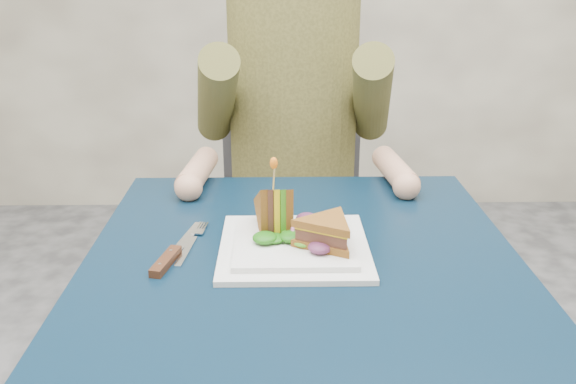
{
  "coord_description": "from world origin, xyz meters",
  "views": [
    {
      "loc": [
        -0.04,
        -0.97,
        1.21
      ],
      "look_at": [
        -0.02,
        0.04,
        0.82
      ],
      "focal_mm": 38.0,
      "sensor_mm": 36.0,
      "label": 1
    }
  ],
  "objects_px": {
    "table": "(302,287)",
    "sandwich_flat": "(327,232)",
    "sandwich_upright": "(274,212)",
    "knife": "(170,256)",
    "chair": "(292,197)",
    "fork": "(191,244)",
    "diner": "(294,80)",
    "plate": "(294,245)"
  },
  "relations": [
    {
      "from": "plate",
      "to": "fork",
      "type": "xyz_separation_m",
      "value": [
        -0.18,
        0.02,
        -0.01
      ]
    },
    {
      "from": "table",
      "to": "diner",
      "type": "xyz_separation_m",
      "value": [
        -0.0,
        0.62,
        0.26
      ]
    },
    {
      "from": "table",
      "to": "fork",
      "type": "xyz_separation_m",
      "value": [
        -0.2,
        0.01,
        0.08
      ]
    },
    {
      "from": "diner",
      "to": "sandwich_upright",
      "type": "bearing_deg",
      "value": -94.91
    },
    {
      "from": "fork",
      "to": "chair",
      "type": "bearing_deg",
      "value": 74.36
    },
    {
      "from": "diner",
      "to": "sandwich_upright",
      "type": "distance_m",
      "value": 0.59
    },
    {
      "from": "table",
      "to": "sandwich_flat",
      "type": "distance_m",
      "value": 0.13
    },
    {
      "from": "sandwich_upright",
      "to": "fork",
      "type": "xyz_separation_m",
      "value": [
        -0.15,
        -0.02,
        -0.05
      ]
    },
    {
      "from": "plate",
      "to": "knife",
      "type": "relative_size",
      "value": 1.18
    },
    {
      "from": "table",
      "to": "sandwich_flat",
      "type": "height_order",
      "value": "sandwich_flat"
    },
    {
      "from": "table",
      "to": "sandwich_flat",
      "type": "relative_size",
      "value": 4.51
    },
    {
      "from": "table",
      "to": "diner",
      "type": "distance_m",
      "value": 0.67
    },
    {
      "from": "sandwich_flat",
      "to": "fork",
      "type": "relative_size",
      "value": 0.93
    },
    {
      "from": "knife",
      "to": "table",
      "type": "bearing_deg",
      "value": 9.9
    },
    {
      "from": "chair",
      "to": "fork",
      "type": "xyz_separation_m",
      "value": [
        -0.2,
        -0.71,
        0.19
      ]
    },
    {
      "from": "table",
      "to": "plate",
      "type": "distance_m",
      "value": 0.09
    },
    {
      "from": "diner",
      "to": "sandwich_upright",
      "type": "xyz_separation_m",
      "value": [
        -0.05,
        -0.58,
        -0.13
      ]
    },
    {
      "from": "knife",
      "to": "chair",
      "type": "bearing_deg",
      "value": 73.53
    },
    {
      "from": "diner",
      "to": "knife",
      "type": "distance_m",
      "value": 0.72
    },
    {
      "from": "sandwich_upright",
      "to": "knife",
      "type": "height_order",
      "value": "sandwich_upright"
    },
    {
      "from": "sandwich_upright",
      "to": "knife",
      "type": "distance_m",
      "value": 0.2
    },
    {
      "from": "sandwich_upright",
      "to": "table",
      "type": "bearing_deg",
      "value": -38.34
    },
    {
      "from": "plate",
      "to": "sandwich_upright",
      "type": "distance_m",
      "value": 0.07
    },
    {
      "from": "sandwich_flat",
      "to": "sandwich_upright",
      "type": "relative_size",
      "value": 1.32
    },
    {
      "from": "sandwich_upright",
      "to": "knife",
      "type": "relative_size",
      "value": 0.57
    },
    {
      "from": "diner",
      "to": "fork",
      "type": "distance_m",
      "value": 0.66
    },
    {
      "from": "chair",
      "to": "fork",
      "type": "relative_size",
      "value": 5.19
    },
    {
      "from": "table",
      "to": "fork",
      "type": "height_order",
      "value": "fork"
    },
    {
      "from": "chair",
      "to": "knife",
      "type": "xyz_separation_m",
      "value": [
        -0.23,
        -0.77,
        0.2
      ]
    },
    {
      "from": "plate",
      "to": "sandwich_upright",
      "type": "bearing_deg",
      "value": 127.85
    },
    {
      "from": "chair",
      "to": "diner",
      "type": "relative_size",
      "value": 1.25
    },
    {
      "from": "table",
      "to": "diner",
      "type": "relative_size",
      "value": 1.01
    },
    {
      "from": "plate",
      "to": "sandwich_upright",
      "type": "height_order",
      "value": "sandwich_upright"
    },
    {
      "from": "sandwich_upright",
      "to": "chair",
      "type": "bearing_deg",
      "value": 85.89
    },
    {
      "from": "diner",
      "to": "plate",
      "type": "xyz_separation_m",
      "value": [
        -0.01,
        -0.62,
        -0.18
      ]
    },
    {
      "from": "plate",
      "to": "sandwich_upright",
      "type": "relative_size",
      "value": 2.06
    },
    {
      "from": "sandwich_flat",
      "to": "sandwich_upright",
      "type": "xyz_separation_m",
      "value": [
        -0.09,
        0.07,
        0.01
      ]
    },
    {
      "from": "diner",
      "to": "sandwich_flat",
      "type": "bearing_deg",
      "value": -86.41
    },
    {
      "from": "table",
      "to": "chair",
      "type": "height_order",
      "value": "chair"
    },
    {
      "from": "diner",
      "to": "sandwich_upright",
      "type": "relative_size",
      "value": 5.92
    },
    {
      "from": "chair",
      "to": "sandwich_flat",
      "type": "height_order",
      "value": "chair"
    },
    {
      "from": "chair",
      "to": "sandwich_upright",
      "type": "distance_m",
      "value": 0.73
    }
  ]
}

